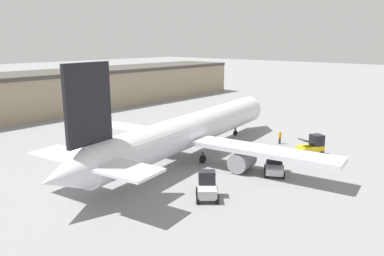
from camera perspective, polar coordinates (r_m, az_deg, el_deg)
name	(u,v)px	position (r m, az deg, el deg)	size (l,w,h in m)	color
ground_plane	(192,156)	(44.27, 0.00, -4.25)	(400.00, 400.00, 0.00)	gray
terminal_building	(39,93)	(74.52, -22.32, 4.90)	(97.12, 13.14, 7.61)	gray
airplane	(187,132)	(42.63, -0.72, -0.56)	(39.37, 34.39, 11.62)	silver
ground_crew_worker	(280,137)	(50.41, 13.24, -1.36)	(0.38, 0.38, 1.72)	#1E2338
baggage_tug	(207,187)	(32.45, 2.29, -8.96)	(3.08, 3.03, 2.30)	#B2B2B7
belt_loader_truck	(312,146)	(46.28, 17.86, -2.68)	(3.29, 2.86, 2.48)	yellow
pushback_tug	(274,165)	(39.15, 12.43, -5.59)	(3.47, 3.12, 1.87)	#B2B2B7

